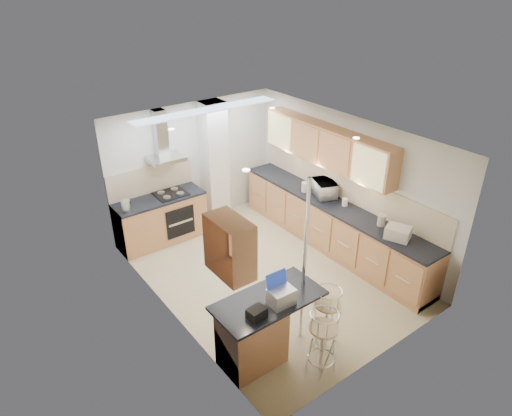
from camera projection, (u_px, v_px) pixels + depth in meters
ground at (268, 274)px, 7.93m from camera, size 4.80×4.80×0.00m
room_shell at (270, 181)px, 7.64m from camera, size 3.64×4.84×2.51m
right_counter at (331, 225)px, 8.50m from camera, size 0.63×4.40×0.92m
back_counter at (161, 219)px, 8.70m from camera, size 1.70×0.63×0.92m
peninsula at (268, 327)px, 6.09m from camera, size 1.47×0.72×0.94m
microwave at (324, 188)px, 8.49m from camera, size 0.53×0.63×0.29m
laptop at (281, 297)px, 5.74m from camera, size 0.33×0.25×0.22m
bag at (257, 313)px, 5.54m from camera, size 0.25×0.19×0.13m
bar_stool_near at (322, 342)px, 5.81m from camera, size 0.51×0.51×0.97m
bar_stool_end at (327, 318)px, 6.24m from camera, size 0.54×0.54×0.95m
jar_a at (305, 187)px, 8.67m from camera, size 0.15×0.15×0.19m
jar_b at (318, 186)px, 8.79m from camera, size 0.14×0.14×0.13m
jar_c at (382, 220)px, 7.53m from camera, size 0.15×0.15×0.19m
jar_d at (345, 202)px, 8.17m from camera, size 0.13×0.13×0.14m
bread_bin at (398, 233)px, 7.18m from camera, size 0.42×0.46×0.20m
kettle at (126, 206)px, 7.97m from camera, size 0.16×0.16×0.21m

